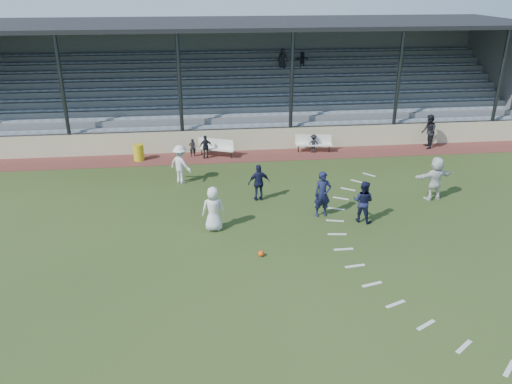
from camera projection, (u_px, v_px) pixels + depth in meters
ground at (264, 254)px, 17.42m from camera, size 90.00×90.00×0.00m
cinder_track at (239, 156)px, 27.01m from camera, size 34.00×2.00×0.02m
retaining_wall at (237, 140)px, 27.74m from camera, size 34.00×0.18×1.20m
bench_left at (216, 146)px, 26.80m from camera, size 2.00×1.22×0.95m
bench_right at (314, 142)px, 27.50m from camera, size 2.03×0.71×0.95m
trash_bin at (139, 152)px, 26.23m from camera, size 0.54×0.54×0.87m
football at (261, 254)px, 17.26m from camera, size 0.21×0.21×0.21m
player_white_lead at (213, 209)px, 18.79m from camera, size 0.86×0.57×1.75m
player_navy_lead at (323, 194)px, 19.89m from camera, size 0.72×0.51×1.88m
player_navy_mid at (363, 202)px, 19.47m from camera, size 1.04×1.00×1.70m
player_white_wing at (181, 164)px, 23.21m from camera, size 1.34×1.28×1.82m
player_navy_wing at (259, 183)px, 21.38m from camera, size 0.99×0.52×1.62m
player_white_back at (435, 178)px, 21.44m from camera, size 1.86×0.90×1.92m
official at (429, 132)px, 27.94m from camera, size 0.90×1.06×1.91m
sub_left_near at (193, 148)px, 26.77m from camera, size 0.37×0.26×0.99m
sub_left_far at (206, 147)px, 26.44m from camera, size 0.78×0.43×1.25m
sub_right at (313, 143)px, 27.39m from camera, size 0.71×0.46×1.02m
grandstand at (231, 94)px, 31.41m from camera, size 34.60×9.00×6.61m
penalty_arc at (378, 247)px, 17.86m from camera, size 3.89×14.63×0.01m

